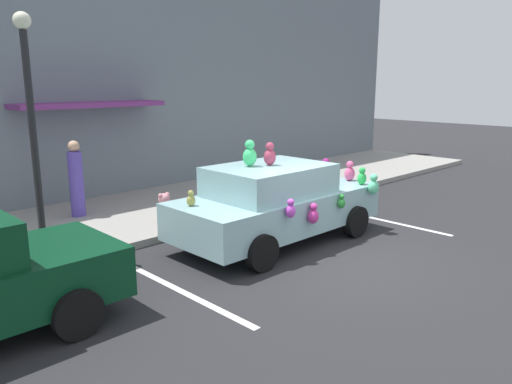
{
  "coord_description": "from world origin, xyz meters",
  "views": [
    {
      "loc": [
        -6.81,
        -4.95,
        3.11
      ],
      "look_at": [
        0.06,
        2.1,
        0.9
      ],
      "focal_mm": 34.86,
      "sensor_mm": 36.0,
      "label": 1
    }
  ],
  "objects_px": {
    "street_lamp_post": "(31,112)",
    "teddy_bear_on_sidewalk": "(164,209)",
    "pedestrian_near_shopfront": "(76,181)",
    "plush_covered_car": "(276,202)"
  },
  "relations": [
    {
      "from": "teddy_bear_on_sidewalk",
      "to": "pedestrian_near_shopfront",
      "type": "distance_m",
      "value": 2.16
    },
    {
      "from": "street_lamp_post",
      "to": "plush_covered_car",
      "type": "bearing_deg",
      "value": -28.21
    },
    {
      "from": "teddy_bear_on_sidewalk",
      "to": "street_lamp_post",
      "type": "xyz_separation_m",
      "value": [
        -2.65,
        -0.22,
        2.15
      ]
    },
    {
      "from": "street_lamp_post",
      "to": "pedestrian_near_shopfront",
      "type": "bearing_deg",
      "value": 52.24
    },
    {
      "from": "street_lamp_post",
      "to": "pedestrian_near_shopfront",
      "type": "distance_m",
      "value": 3.05
    },
    {
      "from": "teddy_bear_on_sidewalk",
      "to": "pedestrian_near_shopfront",
      "type": "bearing_deg",
      "value": 120.73
    },
    {
      "from": "plush_covered_car",
      "to": "teddy_bear_on_sidewalk",
      "type": "bearing_deg",
      "value": 116.17
    },
    {
      "from": "street_lamp_post",
      "to": "teddy_bear_on_sidewalk",
      "type": "bearing_deg",
      "value": 4.81
    },
    {
      "from": "plush_covered_car",
      "to": "street_lamp_post",
      "type": "height_order",
      "value": "street_lamp_post"
    },
    {
      "from": "teddy_bear_on_sidewalk",
      "to": "street_lamp_post",
      "type": "bearing_deg",
      "value": -175.19
    }
  ]
}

